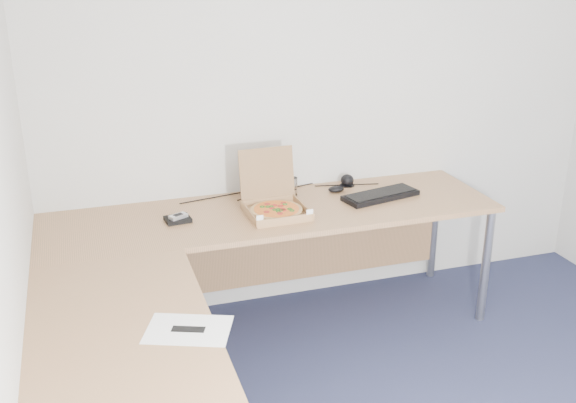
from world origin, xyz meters
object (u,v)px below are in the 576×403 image
object	(u,v)px
desk	(234,255)
pizza_box	(275,207)
drinking_glass	(292,187)
keyboard	(380,195)
wallet	(178,219)

from	to	relation	value
desk	pizza_box	distance (m)	0.51
desk	pizza_box	bearing A→B (deg)	49.39
drinking_glass	keyboard	size ratio (longest dim) A/B	0.24
drinking_glass	wallet	bearing A→B (deg)	-164.67
desk	drinking_glass	world-z (taller)	drinking_glass
drinking_glass	keyboard	bearing A→B (deg)	-22.43
drinking_glass	keyboard	world-z (taller)	drinking_glass
keyboard	drinking_glass	bearing A→B (deg)	145.08
keyboard	pizza_box	bearing A→B (deg)	171.57
pizza_box	drinking_glass	world-z (taller)	pizza_box
pizza_box	wallet	xyz separation A→B (m)	(-0.52, 0.05, -0.03)
pizza_box	keyboard	world-z (taller)	pizza_box
keyboard	wallet	bearing A→B (deg)	167.29
wallet	desk	bearing A→B (deg)	-72.07
pizza_box	drinking_glass	size ratio (longest dim) A/B	3.38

